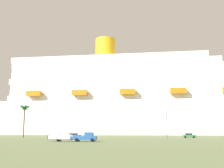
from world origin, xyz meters
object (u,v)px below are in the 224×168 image
small_boat_on_trailer (63,137)px  street_lamp (167,120)px  palm_tree (25,111)px  parked_car_green_wagon (189,135)px  parked_car_blue_suv (74,135)px  cruise_ship (149,103)px  pickup_truck (86,137)px

small_boat_on_trailer → street_lamp: street_lamp is taller
palm_tree → parked_car_green_wagon: (57.03, 8.40, -8.59)m
street_lamp → parked_car_blue_suv: 33.66m
small_boat_on_trailer → street_lamp: size_ratio=0.83×
street_lamp → parked_car_blue_suv: street_lamp is taller
parked_car_blue_suv → cruise_ship: bearing=70.9°
cruise_ship → small_boat_on_trailer: cruise_ship is taller
pickup_truck → parked_car_green_wagon: size_ratio=1.35×
small_boat_on_trailer → parked_car_blue_suv: (-7.22, 29.74, -0.13)m
palm_tree → cruise_ship: bearing=59.8°
cruise_ship → parked_car_green_wagon: size_ratio=52.29×
cruise_ship → pickup_truck: (-9.75, -94.54, -16.91)m
cruise_ship → parked_car_blue_suv: (-22.66, -65.30, -17.12)m
cruise_ship → street_lamp: bearing=-82.6°
palm_tree → parked_car_green_wagon: bearing=8.4°
street_lamp → parked_car_green_wagon: size_ratio=2.13×
cruise_ship → pickup_truck: size_ratio=38.71×
parked_car_green_wagon → pickup_truck: bearing=-128.1°
small_boat_on_trailer → parked_car_green_wagon: 47.41m
palm_tree → street_lamp: bearing=-5.6°
parked_car_green_wagon → small_boat_on_trailer: bearing=-133.2°
street_lamp → parked_car_blue_suv: bearing=165.4°
parked_car_green_wagon → parked_car_blue_suv: size_ratio=0.88×
pickup_truck → street_lamp: (19.30, 20.82, 4.75)m
pickup_truck → small_boat_on_trailer: pickup_truck is taller
street_lamp → parked_car_blue_suv: size_ratio=1.87×
parked_car_green_wagon → cruise_ship: bearing=105.7°
cruise_ship → palm_tree: cruise_ship is taller
cruise_ship → palm_tree: (-40.03, -68.88, -8.53)m
pickup_truck → parked_car_green_wagon: bearing=51.9°
cruise_ship → street_lamp: cruise_ship is taller
cruise_ship → parked_car_blue_suv: size_ratio=46.11×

